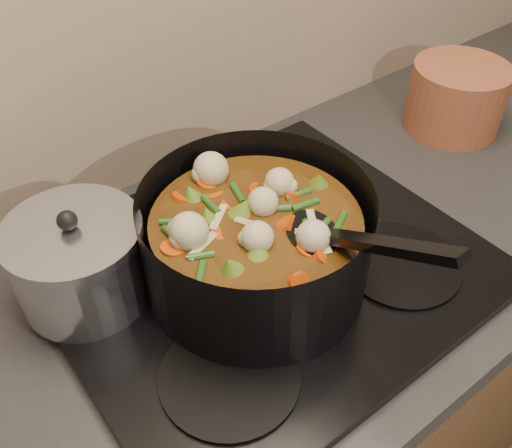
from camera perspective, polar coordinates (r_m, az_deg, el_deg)
counter at (r=1.26m, az=0.68°, el=-18.99°), size 2.64×0.64×0.91m
stovetop at (r=0.88m, az=0.92°, el=-4.29°), size 0.62×0.54×0.03m
stockpot at (r=0.79m, az=0.04°, el=-1.99°), size 0.37×0.45×0.23m
saucepan at (r=0.82m, az=-17.24°, el=-3.61°), size 0.19×0.19×0.15m
terracotta_crock at (r=1.24m, az=19.39°, el=11.84°), size 0.24×0.24×0.13m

